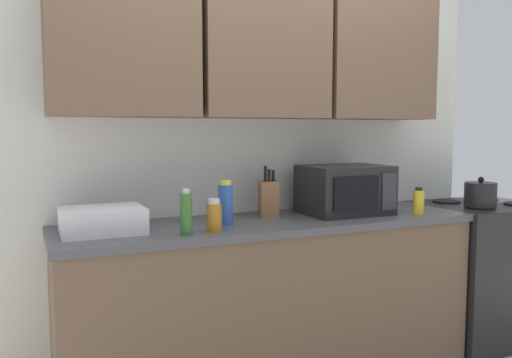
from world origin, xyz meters
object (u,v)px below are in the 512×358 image
object	(u,v)px
bottle_amber_vinegar	(214,216)
bottle_yellow_mustard	(418,202)
dish_rack	(102,220)
knife_block	(268,198)
stove_range	(479,270)
kettle	(480,194)
microwave	(345,190)
bottle_red_sauce	(390,192)
bottle_green_oil	(186,213)
bottle_blue_cleaner	(226,204)

from	to	relation	value
bottle_amber_vinegar	bottle_yellow_mustard	world-z (taller)	bottle_amber_vinegar
dish_rack	bottle_amber_vinegar	distance (m)	0.53
dish_rack	knife_block	world-z (taller)	knife_block
stove_range	kettle	bearing A→B (deg)	-140.53
microwave	knife_block	bearing A→B (deg)	170.18
stove_range	bottle_amber_vinegar	distance (m)	2.00
knife_block	bottle_red_sauce	bearing A→B (deg)	7.03
knife_block	bottle_amber_vinegar	xyz separation A→B (m)	(-0.42, -0.27, -0.03)
bottle_yellow_mustard	microwave	bearing A→B (deg)	151.73
knife_block	microwave	bearing A→B (deg)	-9.82
dish_rack	bottle_green_oil	distance (m)	0.41
bottle_amber_vinegar	dish_rack	bearing A→B (deg)	159.80
stove_range	bottle_blue_cleaner	distance (m)	1.90
stove_range	dish_rack	xyz separation A→B (m)	(-2.42, 0.02, 0.51)
bottle_yellow_mustard	bottle_blue_cleaner	xyz separation A→B (m)	(-1.14, 0.13, 0.04)
kettle	bottle_red_sauce	size ratio (longest dim) A/B	1.10
kettle	dish_rack	world-z (taller)	kettle
microwave	bottle_amber_vinegar	bearing A→B (deg)	-167.43
microwave	bottle_amber_vinegar	xyz separation A→B (m)	(-0.87, -0.19, -0.07)
bottle_blue_cleaner	dish_rack	bearing A→B (deg)	174.84
knife_block	bottle_blue_cleaner	xyz separation A→B (m)	(-0.31, -0.15, 0.01)
bottle_green_oil	bottle_red_sauce	distance (m)	1.55
dish_rack	bottle_green_oil	world-z (taller)	bottle_green_oil
kettle	knife_block	distance (m)	1.36
knife_block	bottle_amber_vinegar	size ratio (longest dim) A/B	1.82
dish_rack	microwave	bearing A→B (deg)	0.52
knife_block	bottle_yellow_mustard	bearing A→B (deg)	-18.62
kettle	dish_rack	size ratio (longest dim) A/B	0.50
stove_range	bottle_red_sauce	xyz separation A→B (m)	(-0.57, 0.23, 0.53)
kettle	bottle_yellow_mustard	bearing A→B (deg)	-177.02
bottle_yellow_mustard	bottle_green_oil	size ratio (longest dim) A/B	0.73
dish_rack	bottle_amber_vinegar	world-z (taller)	bottle_amber_vinegar
kettle	dish_rack	distance (m)	2.25
stove_range	bottle_red_sauce	world-z (taller)	bottle_red_sauce
dish_rack	bottle_blue_cleaner	distance (m)	0.61
kettle	dish_rack	xyz separation A→B (m)	(-2.25, 0.16, -0.03)
knife_block	dish_rack	bearing A→B (deg)	-174.29
stove_range	kettle	distance (m)	0.58
stove_range	bottle_amber_vinegar	world-z (taller)	bottle_amber_vinegar
knife_block	bottle_red_sauce	distance (m)	0.94
bottle_red_sauce	bottle_green_oil	bearing A→B (deg)	-164.62
bottle_amber_vinegar	knife_block	bearing A→B (deg)	33.18
bottle_yellow_mustard	bottle_red_sauce	size ratio (longest dim) A/B	0.91
dish_rack	bottle_yellow_mustard	size ratio (longest dim) A/B	2.43
microwave	bottle_yellow_mustard	size ratio (longest dim) A/B	3.07
dish_rack	bottle_amber_vinegar	bearing A→B (deg)	-20.20
knife_block	stove_range	bearing A→B (deg)	-4.22
microwave	bottle_red_sauce	size ratio (longest dim) A/B	2.78
bottle_yellow_mustard	stove_range	bearing A→B (deg)	13.75
microwave	bottle_blue_cleaner	size ratio (longest dim) A/B	2.07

